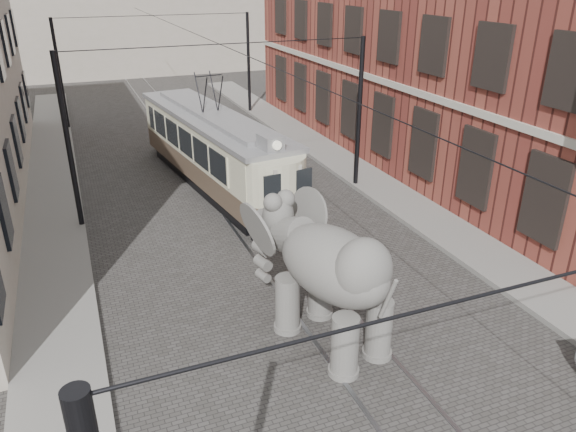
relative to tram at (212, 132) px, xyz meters
name	(u,v)px	position (x,y,z in m)	size (l,w,h in m)	color
ground	(296,278)	(0.22, -8.31, -2.28)	(120.00, 120.00, 0.00)	#3E3B39
tram_rails	(296,278)	(0.22, -8.31, -2.27)	(1.54, 80.00, 0.02)	slate
sidewalk_right	(464,242)	(6.22, -8.31, -2.21)	(2.00, 60.00, 0.15)	slate
sidewalk_left	(57,325)	(-6.28, -8.31, -2.21)	(2.00, 60.00, 0.15)	slate
brick_building	(443,24)	(11.22, 0.69, 3.72)	(8.00, 26.00, 12.00)	maroon
catenary	(235,136)	(0.02, -3.31, 0.72)	(11.00, 30.20, 6.00)	black
tram	(212,132)	(0.00, 0.00, 0.00)	(2.37, 11.51, 4.57)	beige
elephant	(333,283)	(-0.14, -11.36, -0.64)	(2.95, 5.36, 3.28)	#5F5C58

